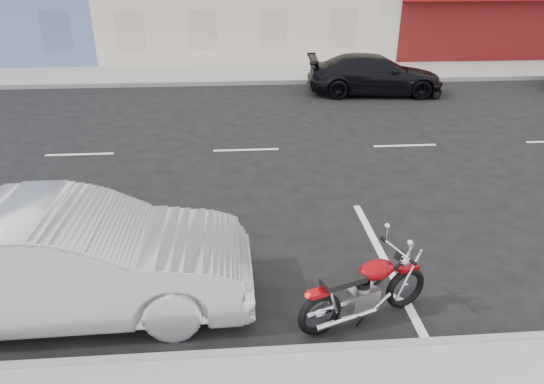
{
  "coord_description": "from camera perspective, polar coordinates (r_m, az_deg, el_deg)",
  "views": [
    {
      "loc": [
        -2.23,
        -11.22,
        4.18
      ],
      "look_at": [
        -1.68,
        -4.14,
        0.8
      ],
      "focal_mm": 32.0,
      "sensor_mm": 36.0,
      "label": 1
    }
  ],
  "objects": [
    {
      "name": "sedan_silver",
      "position": [
        6.72,
        -22.77,
        -7.36
      ],
      "size": [
        4.67,
        1.72,
        1.53
      ],
      "primitive_type": "imported",
      "rotation": [
        0.0,
        0.0,
        1.59
      ],
      "color": "#B6B9BF",
      "rests_on": "ground"
    },
    {
      "name": "car_far",
      "position": [
        17.57,
        11.97,
        13.37
      ],
      "size": [
        4.79,
        2.29,
        1.35
      ],
      "primitive_type": "imported",
      "rotation": [
        0.0,
        0.0,
        1.48
      ],
      "color": "black",
      "rests_on": "ground"
    },
    {
      "name": "curb_far",
      "position": [
        18.88,
        -13.08,
        12.23
      ],
      "size": [
        80.0,
        0.12,
        0.16
      ],
      "primitive_type": "cube",
      "color": "gray",
      "rests_on": "ground"
    },
    {
      "name": "motorcycle",
      "position": [
        6.68,
        15.68,
        -9.81
      ],
      "size": [
        1.8,
        0.85,
        0.94
      ],
      "rotation": [
        0.0,
        0.0,
        0.35
      ],
      "color": "black",
      "rests_on": "ground"
    },
    {
      "name": "ground",
      "position": [
        12.18,
        6.41,
        5.19
      ],
      "size": [
        120.0,
        120.0,
        0.0
      ],
      "primitive_type": "plane",
      "color": "black",
      "rests_on": "ground"
    },
    {
      "name": "sidewalk_far",
      "position": [
        20.53,
        -12.45,
        13.3
      ],
      "size": [
        80.0,
        3.4,
        0.15
      ],
      "primitive_type": "cube",
      "color": "gray",
      "rests_on": "ground"
    }
  ]
}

